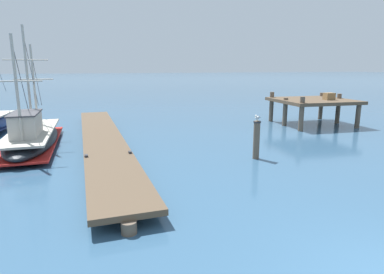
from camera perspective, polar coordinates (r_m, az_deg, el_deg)
name	(u,v)px	position (r m, az deg, el deg)	size (l,w,h in m)	color
floating_dock	(103,138)	(16.04, -15.42, -0.19)	(1.84, 18.10, 0.53)	brown
fishing_boat_1	(32,136)	(16.70, -26.30, 0.11)	(2.27, 8.01, 5.52)	black
pier_platform	(313,102)	(22.42, 20.46, 5.73)	(4.92, 4.64, 2.09)	brown
mooring_piling	(256,139)	(13.40, 11.24, -0.38)	(0.30, 0.30, 1.56)	brown
perched_seagull	(257,117)	(13.25, 11.41, 3.39)	(0.34, 0.27, 0.27)	gold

